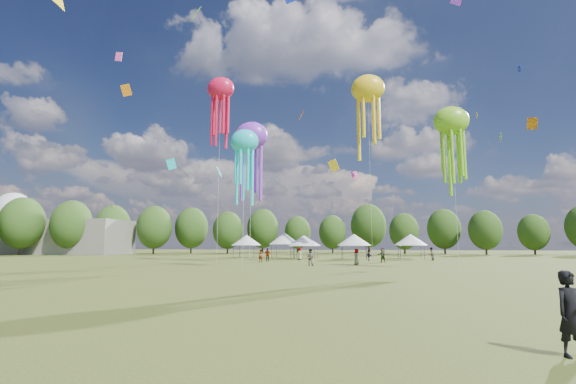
# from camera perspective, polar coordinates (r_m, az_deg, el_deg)

# --- Properties ---
(ground) EXTENTS (300.00, 300.00, 0.00)m
(ground) POSITION_cam_1_polar(r_m,az_deg,el_deg) (11.97, -3.08, -19.37)
(ground) COLOR #384416
(ground) RESTS_ON ground
(observer_main) EXTENTS (0.79, 0.66, 1.87)m
(observer_main) POSITION_cam_1_polar(r_m,az_deg,el_deg) (11.08, 35.78, -14.06)
(observer_main) COLOR black
(observer_main) RESTS_ON ground
(spectator_near) EXTENTS (1.07, 0.93, 1.88)m
(spectator_near) POSITION_cam_1_polar(r_m,az_deg,el_deg) (45.44, 3.24, -9.41)
(spectator_near) COLOR gray
(spectator_near) RESTS_ON ground
(spectators_far) EXTENTS (24.44, 15.61, 1.93)m
(spectators_far) POSITION_cam_1_polar(r_m,az_deg,el_deg) (55.96, 9.41, -8.99)
(spectators_far) COLOR gray
(spectators_far) RESTS_ON ground
(festival_tents) EXTENTS (33.40, 10.16, 4.36)m
(festival_tents) POSITION_cam_1_polar(r_m,az_deg,el_deg) (66.62, 4.29, -6.92)
(festival_tents) COLOR #47474C
(festival_tents) RESTS_ON ground
(show_kites) EXTENTS (31.87, 20.83, 27.54)m
(show_kites) POSITION_cam_1_polar(r_m,az_deg,el_deg) (53.68, 2.92, 9.82)
(show_kites) COLOR #8E32E0
(show_kites) RESTS_ON ground
(small_kites) EXTENTS (69.62, 62.16, 45.31)m
(small_kites) POSITION_cam_1_polar(r_m,az_deg,el_deg) (58.31, 4.90, 18.95)
(small_kites) COLOR #8E32E0
(small_kites) RESTS_ON ground
(treeline) EXTENTS (201.57, 95.24, 13.43)m
(treeline) POSITION_cam_1_polar(r_m,az_deg,el_deg) (74.32, 5.32, -4.32)
(treeline) COLOR #38281C
(treeline) RESTS_ON ground
(hangar) EXTENTS (40.00, 12.00, 8.00)m
(hangar) POSITION_cam_1_polar(r_m,az_deg,el_deg) (111.98, -31.63, -5.61)
(hangar) COLOR gray
(hangar) RESTS_ON ground
(radome) EXTENTS (9.00, 9.00, 16.00)m
(radome) POSITION_cam_1_polar(r_m,az_deg,el_deg) (127.58, -35.00, -2.77)
(radome) COLOR white
(radome) RESTS_ON ground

